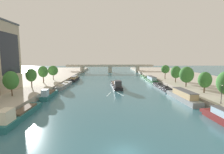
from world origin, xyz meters
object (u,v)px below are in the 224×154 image
moored_boat_right_upstream (183,96)px  moored_boat_right_downstream (151,79)px  tree_right_nearest (187,75)px  bridge_far (110,67)px  moored_boat_right_near (144,77)px  tree_right_midway (205,80)px  lamppost_right_bank (222,93)px  tree_left_past_mid (31,75)px  moored_boat_left_far (49,94)px  moored_boat_left_downstream (64,85)px  barge_midriver (116,85)px  moored_boat_left_near (19,114)px  tree_left_second (53,71)px  moored_boat_right_lone (162,87)px  tree_right_past_mid (176,72)px  tree_left_midway (11,80)px  tree_right_second (165,69)px  moored_boat_left_midway (75,78)px  tree_left_end_of_row (43,72)px

moored_boat_right_upstream → moored_boat_right_downstream: (0.44, 33.31, -0.11)m
tree_right_nearest → bridge_far: (-25.13, 68.76, -1.85)m
moored_boat_right_downstream → moored_boat_right_near: size_ratio=1.13×
tree_right_midway → lamppost_right_bank: size_ratio=1.44×
tree_left_past_mid → tree_right_midway: size_ratio=1.07×
moored_boat_left_far → moored_boat_left_downstream: (-0.10, 16.72, -0.28)m
barge_midriver → lamppost_right_bank: (21.37, -28.73, 2.97)m
tree_left_past_mid → moored_boat_left_far: bearing=-41.5°
moored_boat_left_near → tree_left_second: (-7.73, 42.94, 4.78)m
moored_boat_right_lone → tree_left_past_mid: tree_left_past_mid is taller
moored_boat_left_downstream → barge_midriver: bearing=-2.2°
tree_right_past_mid → lamppost_right_bank: (-2.56, -29.49, -1.86)m
moored_boat_right_downstream → lamppost_right_bank: lamppost_right_bank is taller
tree_left_midway → bridge_far: bearing=71.4°
moored_boat_left_downstream → moored_boat_right_downstream: (38.21, 12.35, 0.47)m
tree_right_midway → tree_right_second: 29.39m
moored_boat_left_midway → bridge_far: 46.06m
bridge_far → tree_right_past_mid: bearing=-66.9°
moored_boat_right_near → tree_right_nearest: (6.16, -36.22, 5.11)m
tree_left_midway → tree_left_second: 30.93m
tree_right_past_mid → lamppost_right_bank: tree_right_past_mid is taller
moored_boat_right_downstream → moored_boat_left_far: bearing=-142.7°
moored_boat_right_lone → tree_right_nearest: tree_right_nearest is taller
moored_boat_right_near → moored_boat_right_downstream: bearing=-90.1°
tree_left_second → tree_left_past_mid: bearing=-92.4°
moored_boat_left_near → moored_boat_left_far: moored_boat_left_near is taller
moored_boat_left_midway → lamppost_right_bank: size_ratio=3.43×
tree_left_second → moored_boat_right_upstream: bearing=-34.2°
moored_boat_left_midway → tree_left_midway: size_ratio=2.18×
tree_left_midway → tree_right_second: bearing=31.2°
moored_boat_right_near → tree_left_end_of_row: 53.71m
tree_right_second → bridge_far: bearing=116.9°
moored_boat_left_downstream → tree_right_nearest: bearing=-11.7°
barge_midriver → tree_left_midway: bearing=-144.5°
tree_right_past_mid → bridge_far: size_ratio=0.10×
moored_boat_right_upstream → tree_right_past_mid: tree_right_past_mid is taller
lamppost_right_bank → moored_boat_right_upstream: bearing=116.8°
moored_boat_right_upstream → tree_right_second: size_ratio=2.43×
moored_boat_right_lone → tree_left_second: (-45.11, 13.69, 5.09)m
moored_boat_right_downstream → tree_right_second: 8.05m
moored_boat_right_upstream → tree_left_second: (-45.12, 30.72, 4.50)m
moored_boat_right_downstream → bridge_far: (-18.94, 47.24, 2.78)m
barge_midriver → moored_boat_right_downstream: (17.47, 13.14, 0.17)m
moored_boat_left_midway → bridge_far: bearing=66.2°
tree_left_past_mid → tree_left_second: 19.19m
tree_left_second → moored_boat_left_downstream: bearing=-53.0°
moored_boat_right_upstream → moored_boat_left_downstream: bearing=151.0°
tree_right_past_mid → tree_right_second: bearing=92.7°
tree_left_midway → tree_right_past_mid: tree_right_past_mid is taller
tree_left_past_mid → moored_boat_right_downstream: bearing=25.1°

